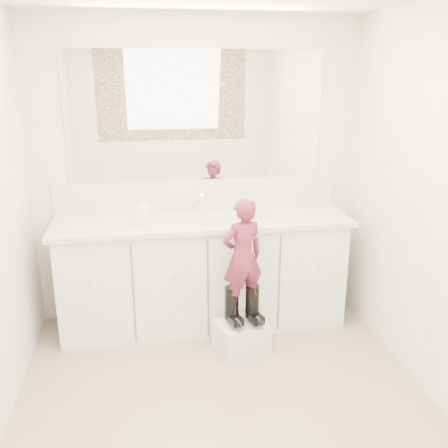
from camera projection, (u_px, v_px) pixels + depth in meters
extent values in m
plane|color=#877758|center=(230.00, 421.00, 2.96)|extent=(3.00, 3.00, 0.00)
plane|color=beige|center=(198.00, 172.00, 4.01)|extent=(2.60, 0.00, 2.60)
plane|color=beige|center=(343.00, 420.00, 1.19)|extent=(2.60, 0.00, 2.60)
cube|color=silver|center=(203.00, 274.00, 3.99)|extent=(2.20, 0.55, 0.85)
cube|color=beige|center=(203.00, 222.00, 3.84)|extent=(2.28, 0.58, 0.04)
cube|color=beige|center=(198.00, 195.00, 4.05)|extent=(2.28, 0.03, 0.25)
cube|color=white|center=(197.00, 117.00, 3.87)|extent=(2.00, 0.02, 1.00)
cube|color=#472819|center=(356.00, 241.00, 1.07)|extent=(2.00, 0.01, 1.20)
cylinder|color=silver|center=(200.00, 207.00, 3.97)|extent=(0.08, 0.08, 0.10)
imported|color=beige|center=(257.00, 211.00, 3.85)|extent=(0.15, 0.15, 0.11)
imported|color=white|center=(143.00, 210.00, 3.70)|extent=(0.12, 0.12, 0.21)
cube|color=silver|center=(242.00, 337.00, 3.67)|extent=(0.41, 0.37, 0.22)
imported|color=#AC3559|center=(243.00, 257.00, 3.48)|extent=(0.35, 0.27, 0.84)
cylinder|color=#F9618D|center=(253.00, 239.00, 3.45)|extent=(0.13, 0.05, 0.06)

